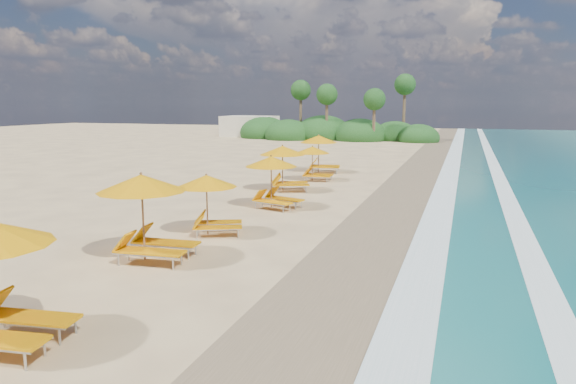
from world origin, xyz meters
name	(u,v)px	position (x,y,z in m)	size (l,w,h in m)	color
ground	(288,222)	(0.00, 0.00, 0.00)	(160.00, 160.00, 0.00)	#D6B77E
wet_sand	(391,230)	(4.00, 0.00, 0.01)	(4.00, 160.00, 0.01)	#8E7654
surf_foam	(468,235)	(6.70, 0.00, 0.03)	(4.00, 160.00, 0.01)	white
station_2	(149,211)	(-2.26, -6.01, 1.48)	(3.00, 2.82, 2.64)	olive
station_3	(212,200)	(-1.94, -2.65, 1.23)	(2.87, 2.85, 2.19)	olive
station_4	(275,179)	(-1.48, 2.48, 1.32)	(2.96, 2.88, 2.36)	olive
station_5	(286,165)	(-2.47, 6.91, 1.38)	(3.20, 3.16, 2.47)	olive
station_6	(315,161)	(-2.05, 10.98, 1.18)	(2.33, 2.16, 2.11)	olive
station_7	(321,151)	(-2.69, 14.79, 1.43)	(3.08, 2.95, 2.55)	olive
treeline	(330,132)	(-9.94, 45.51, 1.00)	(25.80, 8.80, 9.74)	#163D14
beach_building	(250,126)	(-22.00, 48.00, 1.40)	(7.00, 5.00, 2.80)	beige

